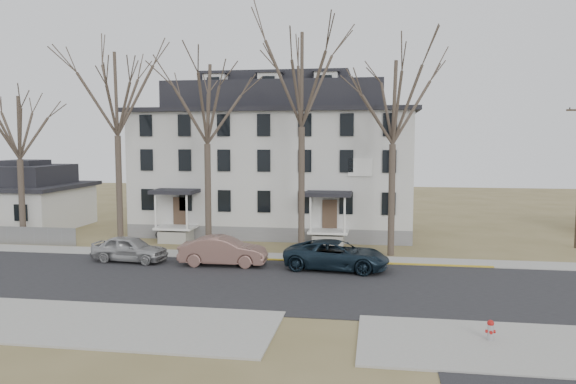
% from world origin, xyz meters
% --- Properties ---
extents(ground, '(120.00, 120.00, 0.00)m').
position_xyz_m(ground, '(0.00, 0.00, 0.00)').
color(ground, olive).
rests_on(ground, ground).
extents(main_road, '(120.00, 10.00, 0.04)m').
position_xyz_m(main_road, '(0.00, 2.00, 0.00)').
color(main_road, '#27272A').
rests_on(main_road, ground).
extents(far_sidewalk, '(120.00, 2.00, 0.08)m').
position_xyz_m(far_sidewalk, '(0.00, 8.00, 0.00)').
color(far_sidewalk, '#A09F97').
rests_on(far_sidewalk, ground).
extents(near_sidewalk_right, '(14.00, 5.00, 0.08)m').
position_xyz_m(near_sidewalk_right, '(12.00, -5.00, 0.00)').
color(near_sidewalk_right, '#A09F97').
rests_on(near_sidewalk_right, ground).
extents(near_sidewalk_left, '(20.00, 5.00, 0.08)m').
position_xyz_m(near_sidewalk_left, '(-8.00, -5.00, 0.00)').
color(near_sidewalk_left, '#A09F97').
rests_on(near_sidewalk_left, ground).
extents(yellow_curb, '(14.00, 0.25, 0.06)m').
position_xyz_m(yellow_curb, '(5.00, 7.10, 0.00)').
color(yellow_curb, gold).
rests_on(yellow_curb, ground).
extents(boarding_house, '(20.80, 12.36, 12.05)m').
position_xyz_m(boarding_house, '(-2.00, 17.95, 5.38)').
color(boarding_house, slate).
rests_on(boarding_house, ground).
extents(small_house, '(8.70, 8.70, 5.00)m').
position_xyz_m(small_house, '(-22.00, 16.00, 2.25)').
color(small_house, silver).
rests_on(small_house, ground).
extents(tree_far_left, '(8.40, 8.40, 13.72)m').
position_xyz_m(tree_far_left, '(-11.00, 9.80, 10.34)').
color(tree_far_left, '#473B31').
rests_on(tree_far_left, ground).
extents(tree_mid_left, '(7.80, 7.80, 12.74)m').
position_xyz_m(tree_mid_left, '(-5.00, 9.80, 9.60)').
color(tree_mid_left, '#473B31').
rests_on(tree_mid_left, ground).
extents(tree_center, '(9.00, 9.00, 14.70)m').
position_xyz_m(tree_center, '(1.00, 9.80, 11.08)').
color(tree_center, '#473B31').
rests_on(tree_center, ground).
extents(tree_mid_right, '(7.80, 7.80, 12.74)m').
position_xyz_m(tree_mid_right, '(6.50, 9.80, 9.60)').
color(tree_mid_right, '#473B31').
rests_on(tree_mid_right, ground).
extents(tree_bungalow, '(6.60, 6.60, 10.78)m').
position_xyz_m(tree_bungalow, '(-18.00, 9.80, 8.12)').
color(tree_bungalow, '#473B31').
rests_on(tree_bungalow, ground).
extents(car_silver, '(4.49, 2.12, 1.48)m').
position_xyz_m(car_silver, '(-8.40, 5.52, 0.74)').
color(car_silver, '#A7A7A7').
rests_on(car_silver, ground).
extents(car_tan, '(4.92, 1.90, 1.60)m').
position_xyz_m(car_tan, '(-2.83, 5.46, 0.80)').
color(car_tan, brown).
rests_on(car_tan, ground).
extents(car_navy, '(5.87, 3.19, 1.56)m').
position_xyz_m(car_navy, '(3.51, 5.42, 0.78)').
color(car_navy, black).
rests_on(car_navy, ground).
extents(bicycle_left, '(1.65, 0.75, 0.84)m').
position_xyz_m(bicycle_left, '(-9.01, 12.68, 0.42)').
color(bicycle_left, black).
rests_on(bicycle_left, ground).
extents(fire_hydrant, '(0.33, 0.31, 0.80)m').
position_xyz_m(fire_hydrant, '(9.57, -4.60, 0.41)').
color(fire_hydrant, '#B7B7BA').
rests_on(fire_hydrant, ground).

